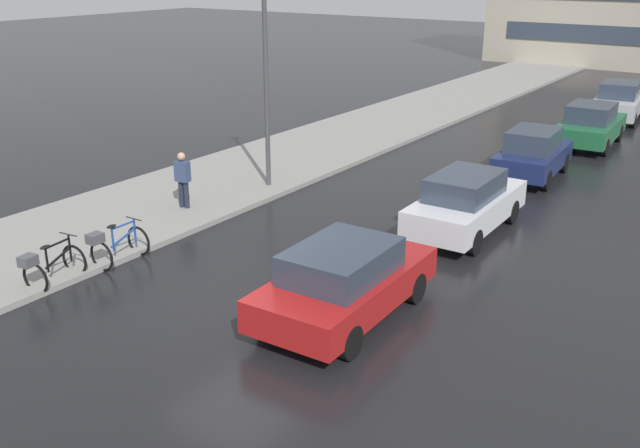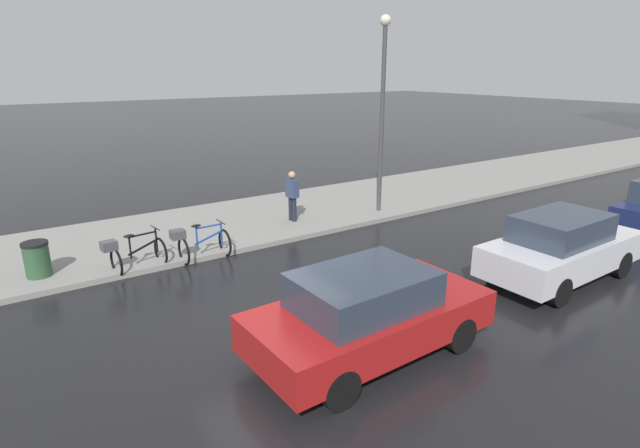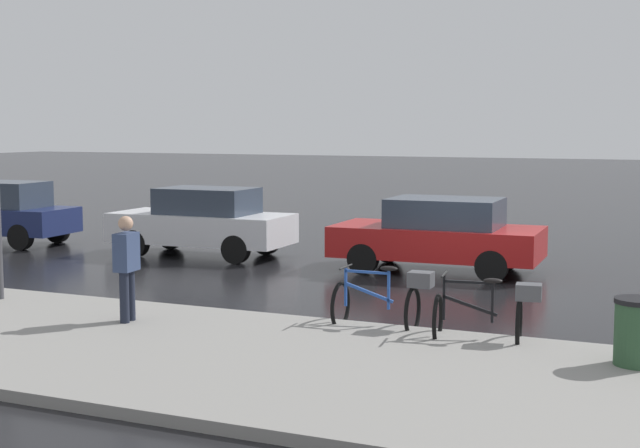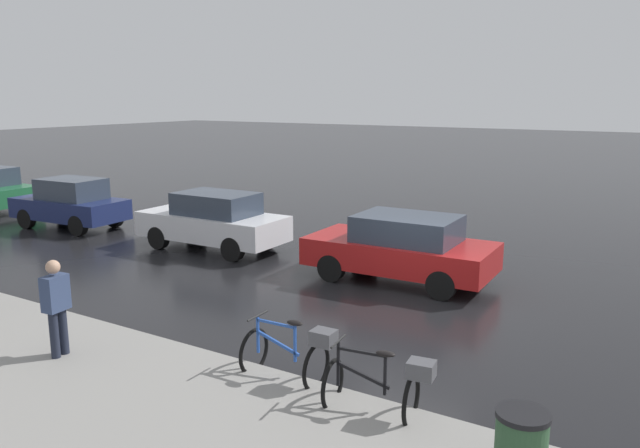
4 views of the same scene
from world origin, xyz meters
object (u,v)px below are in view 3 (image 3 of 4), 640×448
at_px(bicycle_nearest, 489,312).
at_px(bicycle_second, 386,300).
at_px(car_navy, 2,213).
at_px(pedestrian, 127,266).
at_px(car_white, 203,222).
at_px(trash_bin, 637,337).
at_px(car_red, 439,234).

distance_m(bicycle_nearest, bicycle_second, 1.60).
distance_m(car_navy, pedestrian, 11.14).
bearing_deg(car_white, pedestrian, -157.29).
xyz_separation_m(bicycle_nearest, trash_bin, (-0.66, -1.95, -0.01)).
distance_m(car_white, trash_bin, 12.07).
bearing_deg(bicycle_second, bicycle_nearest, -98.59).
height_order(car_white, trash_bin, car_white).
bearing_deg(car_navy, bicycle_nearest, -112.34).
bearing_deg(bicycle_nearest, trash_bin, -108.53).
bearing_deg(pedestrian, car_navy, 52.10).
distance_m(car_navy, trash_bin, 17.14).
distance_m(bicycle_second, pedestrian, 3.85).
relative_size(car_red, pedestrian, 2.51).
xyz_separation_m(car_navy, pedestrian, (-6.84, -8.79, 0.16)).
xyz_separation_m(bicycle_nearest, car_navy, (5.73, 13.95, 0.31)).
height_order(bicycle_second, trash_bin, bicycle_second).
xyz_separation_m(car_red, car_navy, (-0.23, 11.52, 0.02)).
bearing_deg(car_navy, trash_bin, -111.88).
distance_m(pedestrian, trash_bin, 7.14).
xyz_separation_m(bicycle_nearest, car_white, (5.98, 8.12, 0.31)).
xyz_separation_m(car_red, pedestrian, (-7.07, 2.73, 0.18)).
bearing_deg(bicycle_nearest, car_navy, 67.66).
xyz_separation_m(bicycle_nearest, pedestrian, (-1.11, 5.15, 0.47)).
bearing_deg(car_red, pedestrian, 158.86).
bearing_deg(car_red, bicycle_nearest, -157.89).
height_order(pedestrian, trash_bin, pedestrian).
xyz_separation_m(car_navy, trash_bin, (-6.38, -15.90, -0.32)).
height_order(car_white, car_navy, car_navy).
xyz_separation_m(bicycle_second, car_white, (5.74, 6.54, 0.30)).
relative_size(bicycle_second, car_white, 0.34).
relative_size(bicycle_second, pedestrian, 0.84).
bearing_deg(bicycle_nearest, pedestrian, 102.18).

